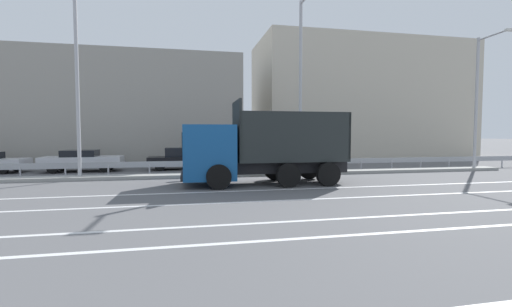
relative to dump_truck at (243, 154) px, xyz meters
name	(u,v)px	position (x,y,z in m)	size (l,w,h in m)	color
ground_plane	(254,179)	(0.81, 1.57, -1.37)	(320.00, 320.00, 0.00)	#565659
lane_strip_0	(276,190)	(1.04, -1.81, -1.37)	(57.88, 0.16, 0.01)	silver
lane_strip_1	(292,200)	(1.04, -4.04, -1.37)	(57.88, 0.16, 0.01)	silver
lane_strip_2	(325,220)	(1.04, -6.82, -1.37)	(57.88, 0.16, 0.01)	silver
lane_strip_3	(351,235)	(1.04, -8.26, -1.37)	(57.88, 0.16, 0.01)	silver
median_island	(248,174)	(0.81, 3.14, -1.28)	(31.83, 1.10, 0.18)	gray
median_guardrail	(244,164)	(0.81, 4.31, -0.80)	(57.88, 0.09, 0.78)	#9EA0A5
dump_truck	(243,154)	(0.00, 0.00, 0.00)	(7.52, 2.90, 3.76)	#144C8C
median_road_sign	(209,155)	(-1.29, 3.14, -0.20)	(0.66, 0.16, 2.27)	white
street_lamp_1	(75,63)	(-7.74, 3.03, 4.37)	(0.71, 2.55, 10.42)	#ADADB2
street_lamp_2	(301,80)	(3.84, 3.17, 3.94)	(0.71, 2.06, 9.68)	#ADADB2
street_lamp_3	(479,96)	(15.41, 2.92, 3.29)	(0.71, 2.56, 8.29)	#ADADB2
parked_car_2	(82,160)	(-8.69, 7.25, -0.68)	(4.56, 1.98, 1.32)	silver
parked_car_3	(181,158)	(-2.83, 7.39, -0.67)	(4.21, 1.89, 1.42)	black
parked_car_4	(278,158)	(3.59, 6.95, -0.69)	(4.85, 1.89, 1.31)	maroon
background_building_0	(105,111)	(-8.87, 14.60, 2.77)	(21.16, 9.33, 8.29)	gray
background_building_1	(360,101)	(15.52, 18.01, 4.42)	(21.43, 9.13, 11.59)	beige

